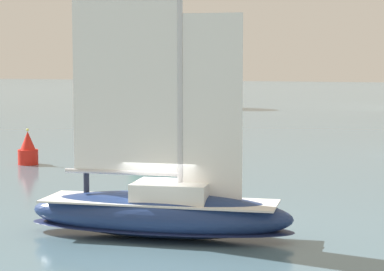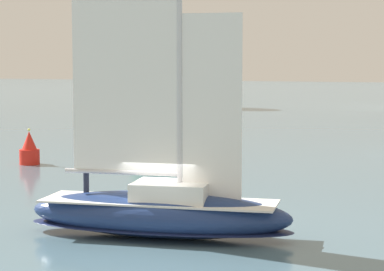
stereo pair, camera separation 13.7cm
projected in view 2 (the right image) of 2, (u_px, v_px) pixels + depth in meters
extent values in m
plane|color=slate|center=(159.00, 237.00, 25.21)|extent=(400.00, 400.00, 0.00)
cylinder|color=brown|center=(155.00, 79.00, 99.36)|extent=(0.59, 0.59, 7.34)
ellipsoid|color=#336B38|center=(155.00, 34.00, 98.78)|extent=(6.60, 6.60, 8.07)
ellipsoid|color=navy|center=(159.00, 214.00, 25.14)|extent=(9.29, 3.85, 1.53)
ellipsoid|color=#19234C|center=(159.00, 227.00, 25.18)|extent=(9.38, 3.89, 0.18)
cube|color=silver|center=(159.00, 201.00, 25.10)|extent=(8.16, 3.29, 0.06)
cube|color=silver|center=(172.00, 191.00, 24.96)|extent=(2.76, 2.13, 0.63)
cylinder|color=silver|center=(179.00, 31.00, 24.38)|extent=(0.18, 0.18, 11.27)
cylinder|color=silver|center=(122.00, 172.00, 25.30)|extent=(4.03, 0.76, 0.15)
cube|color=white|center=(125.00, 35.00, 24.81)|extent=(3.69, 0.59, 9.24)
cube|color=white|center=(212.00, 109.00, 24.38)|extent=(1.96, 0.32, 6.20)
cylinder|color=#232838|center=(86.00, 183.00, 25.96)|extent=(0.23, 0.23, 0.85)
cylinder|color=#1E4CA5|center=(86.00, 162.00, 25.88)|extent=(0.39, 0.39, 0.65)
sphere|color=tan|center=(86.00, 149.00, 25.84)|extent=(0.24, 0.24, 0.24)
cylinder|color=red|center=(30.00, 157.00, 43.01)|extent=(1.15, 1.15, 0.86)
cone|color=red|center=(29.00, 140.00, 42.91)|extent=(0.86, 0.86, 1.06)
sphere|color=#F2F266|center=(29.00, 130.00, 42.86)|extent=(0.16, 0.16, 0.16)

